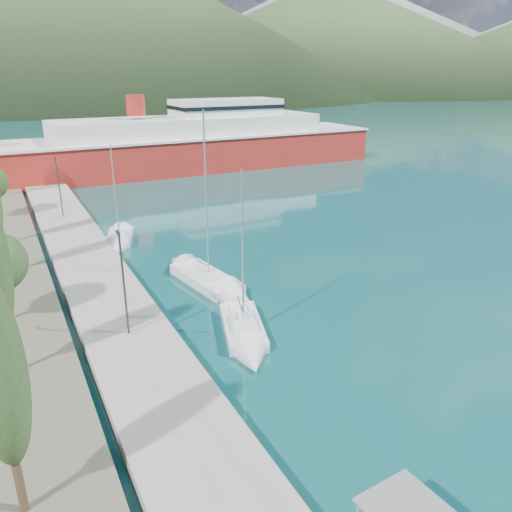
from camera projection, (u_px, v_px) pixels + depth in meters
ground at (58, 136)px, 122.25m from camera, size 1400.00×1400.00×0.00m
quay at (88, 264)px, 39.99m from camera, size 5.00×88.00×0.80m
hills_far at (121, 12)px, 570.07m from camera, size 1480.00×900.00×180.00m
hills_near at (148, 20)px, 357.49m from camera, size 1010.00×520.00×115.00m
lamp_posts at (116, 269)px, 29.12m from camera, size 0.15×49.53×6.06m
sailboat_near at (247, 343)px, 28.61m from camera, size 4.44×7.91×10.89m
sailboat_mid at (223, 289)px, 35.50m from camera, size 3.91×9.67×13.52m
sailboat_far at (118, 244)px, 45.03m from camera, size 4.18×7.09×9.92m
ferry at (193, 145)px, 80.04m from camera, size 61.95×14.19×12.26m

